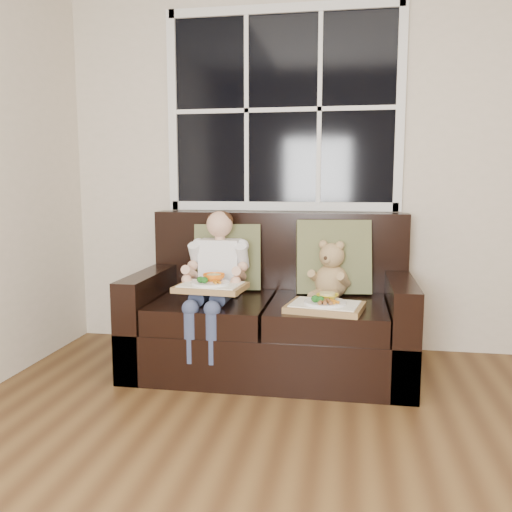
% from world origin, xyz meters
% --- Properties ---
extents(window_back, '(1.62, 0.04, 1.37)m').
position_xyz_m(window_back, '(-0.73, 2.48, 1.65)').
color(window_back, black).
rests_on(window_back, room_walls).
extents(loveseat, '(1.70, 0.92, 0.96)m').
position_xyz_m(loveseat, '(-0.73, 2.02, 0.31)').
color(loveseat, black).
rests_on(loveseat, ground).
extents(pillow_left, '(0.46, 0.27, 0.45)m').
position_xyz_m(pillow_left, '(-1.05, 2.17, 0.67)').
color(pillow_left, olive).
rests_on(pillow_left, loveseat).
extents(pillow_right, '(0.49, 0.28, 0.48)m').
position_xyz_m(pillow_right, '(-0.36, 2.17, 0.68)').
color(pillow_right, olive).
rests_on(pillow_right, loveseat).
extents(child, '(0.36, 0.59, 0.82)m').
position_xyz_m(child, '(-1.06, 1.90, 0.63)').
color(child, white).
rests_on(child, loveseat).
extents(teddy_bear, '(0.26, 0.31, 0.37)m').
position_xyz_m(teddy_bear, '(-0.37, 2.06, 0.60)').
color(teddy_bear, tan).
rests_on(teddy_bear, loveseat).
extents(tray_left, '(0.41, 0.33, 0.09)m').
position_xyz_m(tray_left, '(-1.04, 1.69, 0.57)').
color(tray_left, '#AE864E').
rests_on(tray_left, child).
extents(tray_right, '(0.46, 0.38, 0.09)m').
position_xyz_m(tray_right, '(-0.39, 1.70, 0.48)').
color(tray_right, '#AE864E').
rests_on(tray_right, loveseat).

